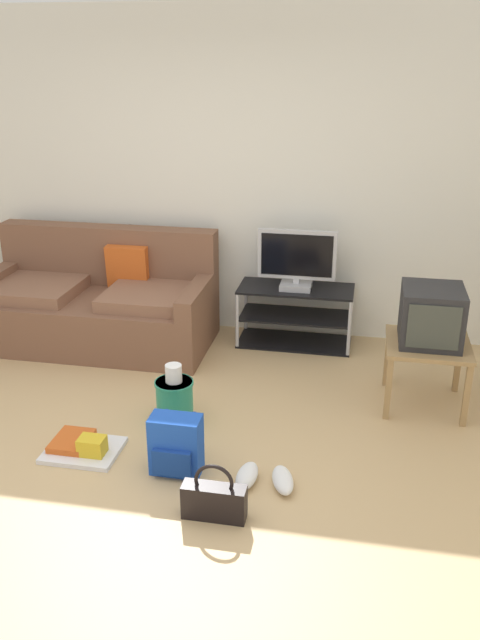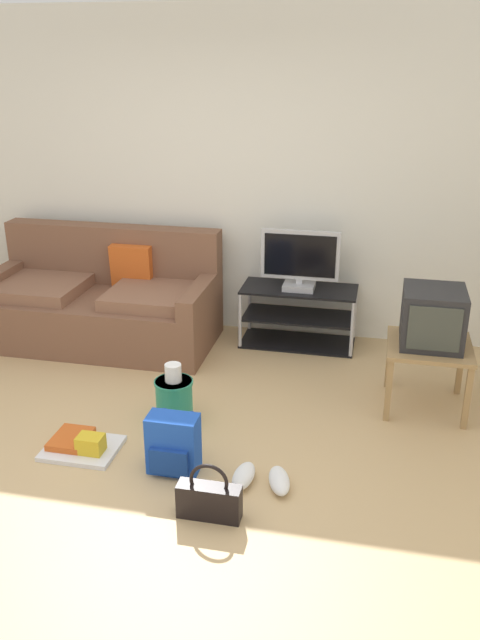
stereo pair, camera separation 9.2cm
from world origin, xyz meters
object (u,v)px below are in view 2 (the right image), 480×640
flat_tv (300,261)px  side_table (429,353)px  crt_tv (433,317)px  sneakers_pair (261,478)px  tv_stand (298,316)px  floor_tray (81,445)px  handbag (209,499)px  couch (103,303)px  backpack (173,444)px  cleaning_bucket (174,398)px

flat_tv → side_table: bearing=-40.8°
crt_tv → sneakers_pair: bearing=-128.9°
side_table → sneakers_pair: side_table is taller
side_table → sneakers_pair: size_ratio=1.52×
tv_stand → crt_tv: size_ratio=2.18×
tv_stand → floor_tray: (-1.10, -1.94, -0.21)m
handbag → couch: bearing=125.2°
tv_stand → floor_tray: tv_stand is taller
side_table → floor_tray: side_table is taller
crt_tv → backpack: 1.93m
flat_tv → backpack: bearing=-103.2°
sneakers_pair → crt_tv: bearing=51.1°
sneakers_pair → handbag: bearing=-123.1°
tv_stand → flat_tv: (-0.00, -0.02, 0.50)m
handbag → side_table: bearing=52.0°
couch → cleaning_bucket: 1.59m
tv_stand → handbag: 2.40m
sneakers_pair → flat_tv: bearing=91.9°
side_table → backpack: side_table is taller
backpack → sneakers_pair: (0.54, -0.03, -0.13)m
backpack → handbag: (0.32, -0.37, -0.07)m
couch → flat_tv: size_ratio=3.01×
flat_tv → tv_stand: bearing=90.0°
handbag → cleaning_bucket: 1.04m
side_table → cleaning_bucket: bearing=-160.9°
couch → sneakers_pair: couch is taller
flat_tv → sneakers_pair: (0.07, -2.03, -0.70)m
handbag → floor_tray: (-0.95, 0.45, -0.07)m
sneakers_pair → backpack: bearing=176.3°
couch → crt_tv: 2.76m
crt_tv → floor_tray: size_ratio=0.96×
cleaning_bucket → couch: bearing=130.1°
floor_tray → sneakers_pair: bearing=-5.5°
handbag → tv_stand: bearing=86.4°
backpack → floor_tray: (-0.63, 0.08, -0.14)m
couch → cleaning_bucket: size_ratio=4.57×
flat_tv → floor_tray: (-1.10, -1.92, -0.71)m
couch → crt_tv: size_ratio=4.40×
couch → side_table: (2.67, -0.64, 0.07)m
cleaning_bucket → sneakers_pair: cleaning_bucket is taller
floor_tray → backpack: bearing=-7.0°
sneakers_pair → floor_tray: (-1.17, 0.11, -0.01)m
backpack → floor_tray: 0.65m
crt_tv → handbag: bearing=-127.7°
couch → backpack: (1.19, -1.76, -0.16)m
flat_tv → backpack: flat_tv is taller
handbag → floor_tray: 1.05m
crt_tv → cleaning_bucket: bearing=-160.4°
floor_tray → side_table: bearing=26.3°
couch → side_table: size_ratio=3.42×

